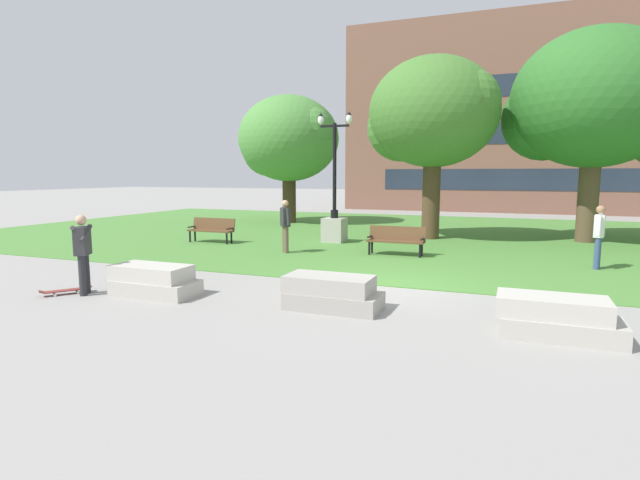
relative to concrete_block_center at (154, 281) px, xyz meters
name	(u,v)px	position (x,y,z in m)	size (l,w,h in m)	color
ground_plane	(388,287)	(4.47, 2.56, -0.31)	(140.00, 140.00, 0.00)	gray
grass_lawn	(446,236)	(4.47, 12.56, -0.30)	(40.00, 20.00, 0.02)	#4C8438
concrete_block_center	(154,281)	(0.00, 0.00, 0.00)	(1.83, 0.90, 0.64)	#B2ADA3
concrete_block_left	(332,293)	(3.90, 0.34, 0.00)	(1.82, 0.90, 0.64)	#9E9991
concrete_block_right	(557,318)	(7.78, 0.10, 0.00)	(1.87, 0.90, 0.64)	#B2ADA3
person_skateboarder	(83,249)	(-1.39, -0.52, 0.67)	(0.55, 0.53, 1.71)	#28282D
skateboard	(66,290)	(-1.80, -0.65, -0.22)	(0.76, 0.94, 0.14)	maroon
park_bench_near_left	(396,239)	(3.64, 6.99, 0.23)	(1.80, 0.54, 0.90)	brown
park_bench_near_right	(212,229)	(-3.45, 7.38, 0.23)	(1.80, 0.54, 0.90)	brown
lamp_post_left	(334,216)	(0.77, 9.20, 0.69)	(1.32, 0.80, 4.79)	#ADA89E
tree_far_left	(432,114)	(3.91, 11.55, 4.54)	(5.21, 4.96, 7.01)	#4C3823
tree_near_left	(288,140)	(-4.06, 15.43, 4.00)	(5.44, 5.18, 6.56)	#42301E
tree_far_right	(593,101)	(9.52, 12.69, 4.90)	(6.18, 5.89, 7.77)	brown
person_bystander_near_lawn	(285,223)	(0.18, 6.14, 0.68)	(0.54, 0.51, 1.71)	brown
person_bystander_far_lawn	(599,233)	(9.20, 6.68, 0.68)	(0.32, 0.87, 1.71)	#384C7A
building_facade_distant	(525,113)	(7.38, 27.06, 6.15)	(24.09, 1.03, 12.94)	brown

